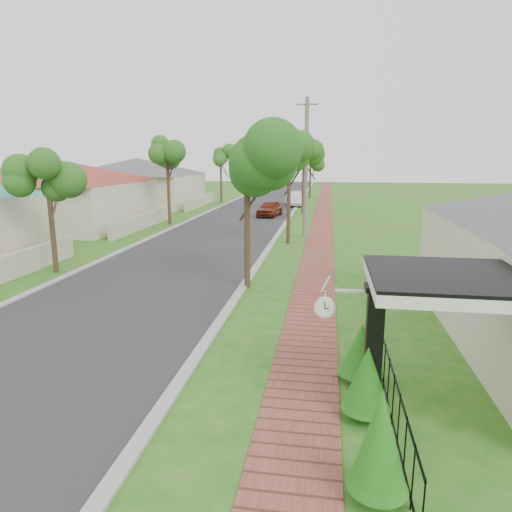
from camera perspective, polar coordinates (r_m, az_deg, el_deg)
The scene contains 16 objects.
ground at distance 10.76m, azimuth -12.20°, elevation -14.01°, with size 160.00×160.00×0.00m, color #1F6317.
road at distance 30.07m, azimuth -3.88°, elevation 3.25°, with size 7.00×120.00×0.02m, color #28282B.
kerb_right at distance 29.48m, azimuth 3.07°, elevation 3.08°, with size 0.30×120.00×0.10m, color #9E9E99.
kerb_left at distance 31.09m, azimuth -10.46°, elevation 3.37°, with size 0.30×120.00×0.10m, color #9E9E99.
sidewalk at distance 29.33m, azimuth 8.13°, elevation 2.93°, with size 1.50×120.00×0.03m, color #934E3B.
porch_post at distance 8.77m, azimuth 14.41°, elevation -12.33°, with size 0.48×0.48×2.52m.
picket_fence at distance 9.96m, azimuth 15.76°, elevation -13.05°, with size 0.03×8.02×1.00m.
street_trees at distance 36.38m, azimuth -1.34°, elevation 12.02°, with size 10.70×37.65×5.89m.
hedge_row at distance 8.67m, azimuth 13.76°, elevation -15.63°, with size 0.85×4.36×1.79m.
far_house_red at distance 34.50m, azimuth -23.88°, elevation 7.32°, with size 15.56×15.56×4.60m.
far_house_grey at distance 46.87m, azimuth -14.58°, elevation 9.01°, with size 15.56×15.56×4.60m.
parked_car_red at distance 36.97m, azimuth 1.75°, elevation 5.95°, with size 1.49×3.69×1.26m, color maroon.
parked_car_white at distance 45.03m, azimuth 4.70°, elevation 7.14°, with size 1.48×4.24×1.40m, color silver.
near_tree at distance 16.21m, azimuth -1.14°, elevation 10.90°, with size 2.11×2.11×5.43m.
utility_pole at distance 26.88m, azimuth 6.25°, elevation 10.81°, with size 1.20×0.24×7.98m.
station_clock at distance 8.79m, azimuth 8.87°, elevation -6.20°, with size 1.05×0.13×0.57m.
Camera 1 is at (3.65, -8.95, 4.72)m, focal length 32.00 mm.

